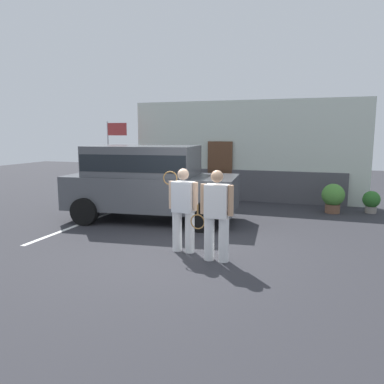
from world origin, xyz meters
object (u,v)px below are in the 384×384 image
object	(u,v)px
potted_plant_by_porch	(333,197)
potted_plant_secondary	(371,201)
tennis_player_man	(183,209)
tennis_player_woman	(216,215)
flag_pole	(113,145)
parked_suv	(148,179)

from	to	relation	value
potted_plant_by_porch	potted_plant_secondary	world-z (taller)	potted_plant_by_porch
tennis_player_man	tennis_player_woman	distance (m)	0.84
potted_plant_by_porch	flag_pole	world-z (taller)	flag_pole
parked_suv	potted_plant_by_porch	xyz separation A→B (m)	(4.87, 2.63, -0.65)
potted_plant_secondary	tennis_player_man	bearing A→B (deg)	-127.11
potted_plant_by_porch	flag_pole	distance (m)	7.84
parked_suv	potted_plant_by_porch	bearing A→B (deg)	22.55
flag_pole	potted_plant_by_porch	bearing A→B (deg)	-2.40
parked_suv	flag_pole	xyz separation A→B (m)	(-2.82, 2.96, 0.81)
parked_suv	tennis_player_man	bearing A→B (deg)	-57.53
parked_suv	potted_plant_secondary	xyz separation A→B (m)	(5.96, 2.99, -0.77)
tennis_player_woman	potted_plant_secondary	bearing A→B (deg)	-118.47
tennis_player_man	potted_plant_by_porch	size ratio (longest dim) A/B	1.91
flag_pole	parked_suv	bearing A→B (deg)	-46.30
flag_pole	tennis_player_man	bearing A→B (deg)	-48.59
parked_suv	potted_plant_secondary	distance (m)	6.71
tennis_player_woman	parked_suv	bearing A→B (deg)	-43.94
parked_suv	flag_pole	world-z (taller)	flag_pole
tennis_player_woman	tennis_player_man	bearing A→B (deg)	-20.98
tennis_player_woman	potted_plant_by_porch	size ratio (longest dim) A/B	1.93
parked_suv	flag_pole	bearing A→B (deg)	127.82
parked_suv	tennis_player_man	xyz separation A→B (m)	(1.89, -2.39, -0.26)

